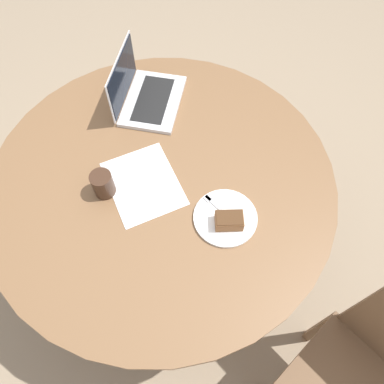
{
  "coord_description": "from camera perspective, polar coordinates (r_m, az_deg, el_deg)",
  "views": [
    {
      "loc": [
        0.77,
        -0.1,
        1.97
      ],
      "look_at": [
        0.12,
        0.09,
        0.8
      ],
      "focal_mm": 35.0,
      "sensor_mm": 36.0,
      "label": 1
    }
  ],
  "objects": [
    {
      "name": "paper_document",
      "position": [
        1.43,
        -7.41,
        1.3
      ],
      "size": [
        0.34,
        0.29,
        0.0
      ],
      "rotation": [
        0.0,
        0.0,
        0.14
      ],
      "color": "white",
      "rests_on": "dining_table"
    },
    {
      "name": "coffee_glass",
      "position": [
        1.4,
        -13.44,
        1.32
      ],
      "size": [
        0.08,
        0.08,
        0.1
      ],
      "color": "#3D2619",
      "rests_on": "dining_table"
    },
    {
      "name": "fork",
      "position": [
        1.36,
        4.04,
        -2.37
      ],
      "size": [
        0.16,
        0.09,
        0.0
      ],
      "rotation": [
        0.0,
        0.0,
        3.61
      ],
      "color": "silver",
      "rests_on": "plate"
    },
    {
      "name": "dining_table",
      "position": [
        1.55,
        -4.44,
        -0.21
      ],
      "size": [
        1.34,
        1.34,
        0.76
      ],
      "color": "brown",
      "rests_on": "ground_plane"
    },
    {
      "name": "ground_plane",
      "position": [
        2.12,
        -3.28,
        -8.68
      ],
      "size": [
        12.0,
        12.0,
        0.0
      ],
      "primitive_type": "plane",
      "color": "gray"
    },
    {
      "name": "plate",
      "position": [
        1.35,
        5.1,
        -3.92
      ],
      "size": [
        0.23,
        0.23,
        0.01
      ],
      "color": "white",
      "rests_on": "dining_table"
    },
    {
      "name": "chair",
      "position": [
        1.61,
        24.88,
        -24.44
      ],
      "size": [
        0.56,
        0.56,
        0.95
      ],
      "rotation": [
        0.0,
        0.0,
        3.61
      ],
      "color": "brown",
      "rests_on": "ground_plane"
    },
    {
      "name": "cake_slice",
      "position": [
        1.31,
        5.68,
        -4.34
      ],
      "size": [
        0.09,
        0.11,
        0.05
      ],
      "rotation": [
        0.0,
        0.0,
        1.31
      ],
      "color": "brown",
      "rests_on": "plate"
    },
    {
      "name": "laptop",
      "position": [
        1.66,
        -7.12,
        14.47
      ],
      "size": [
        0.4,
        0.36,
        0.22
      ],
      "rotation": [
        0.0,
        0.0,
        5.8
      ],
      "color": "silver",
      "rests_on": "dining_table"
    }
  ]
}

